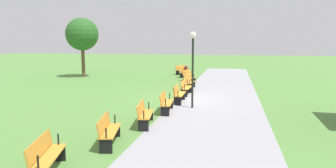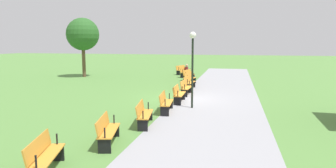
{
  "view_description": "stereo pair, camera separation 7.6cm",
  "coord_description": "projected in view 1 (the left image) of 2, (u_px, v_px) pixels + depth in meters",
  "views": [
    {
      "loc": [
        16.42,
        2.75,
        3.18
      ],
      "look_at": [
        0.0,
        -0.92,
        0.8
      ],
      "focal_mm": 31.6,
      "sensor_mm": 36.0,
      "label": 1
    },
    {
      "loc": [
        16.41,
        2.82,
        3.18
      ],
      "look_at": [
        0.0,
        -0.92,
        0.8
      ],
      "focal_mm": 31.6,
      "sensor_mm": 36.0,
      "label": 2
    }
  ],
  "objects": [
    {
      "name": "bench_5",
      "position": [
        186.0,
        87.0,
        18.0
      ],
      "size": [
        1.67,
        0.53,
        0.89
      ],
      "rotation": [
        0.0,
        0.0,
        -0.03
      ],
      "color": "orange",
      "rests_on": "ground"
    },
    {
      "name": "bench_10",
      "position": [
        46.0,
        155.0,
        7.15
      ],
      "size": [
        1.72,
        0.94,
        0.89
      ],
      "rotation": [
        0.0,
        0.0,
        0.3
      ],
      "color": "orange",
      "rests_on": "ground"
    },
    {
      "name": "bench_4",
      "position": [
        189.0,
        82.0,
        20.29
      ],
      "size": [
        1.69,
        0.64,
        0.89
      ],
      "rotation": [
        0.0,
        0.0,
        -0.1
      ],
      "color": "orange",
      "rests_on": "ground"
    },
    {
      "name": "lamp_post",
      "position": [
        193.0,
        55.0,
        14.11
      ],
      "size": [
        0.32,
        0.32,
        3.68
      ],
      "color": "black",
      "rests_on": "ground"
    },
    {
      "name": "bench_1",
      "position": [
        185.0,
        72.0,
        27.24
      ],
      "size": [
        1.72,
        0.94,
        0.89
      ],
      "rotation": [
        0.0,
        0.0,
        -0.3
      ],
      "color": "orange",
      "rests_on": "ground"
    },
    {
      "name": "bench_7",
      "position": [
        166.0,
        102.0,
        13.5
      ],
      "size": [
        1.69,
        0.64,
        0.89
      ],
      "rotation": [
        0.0,
        0.0,
        0.1
      ],
      "color": "orange",
      "rests_on": "ground"
    },
    {
      "name": "bench_0",
      "position": [
        181.0,
        70.0,
        29.55
      ],
      "size": [
        1.71,
        1.04,
        0.89
      ],
      "rotation": [
        0.0,
        0.0,
        -0.37
      ],
      "color": "orange",
      "rests_on": "ground"
    },
    {
      "name": "bench_3",
      "position": [
        189.0,
        78.0,
        22.6
      ],
      "size": [
        1.71,
        0.74,
        0.89
      ],
      "rotation": [
        0.0,
        0.0,
        -0.17
      ],
      "color": "orange",
      "rests_on": "ground"
    },
    {
      "name": "bench_2",
      "position": [
        188.0,
        75.0,
        24.92
      ],
      "size": [
        1.72,
        0.84,
        0.89
      ],
      "rotation": [
        0.0,
        0.0,
        -0.23
      ],
      "color": "orange",
      "rests_on": "ground"
    },
    {
      "name": "bench_9",
      "position": [
        108.0,
        130.0,
        9.21
      ],
      "size": [
        1.72,
        0.84,
        0.89
      ],
      "rotation": [
        0.0,
        0.0,
        0.23
      ],
      "color": "orange",
      "rests_on": "ground"
    },
    {
      "name": "person_seated",
      "position": [
        187.0,
        70.0,
        27.24
      ],
      "size": [
        0.44,
        0.58,
        1.2
      ],
      "rotation": [
        0.0,
        0.0,
        -0.3
      ],
      "color": "maroon",
      "rests_on": "ground"
    },
    {
      "name": "bench_6",
      "position": [
        179.0,
        94.0,
        15.73
      ],
      "size": [
        1.67,
        0.53,
        0.89
      ],
      "rotation": [
        0.0,
        0.0,
        0.03
      ],
      "color": "orange",
      "rests_on": "ground"
    },
    {
      "name": "tree_1",
      "position": [
        82.0,
        34.0,
        26.87
      ],
      "size": [
        2.96,
        2.96,
        5.39
      ],
      "color": "brown",
      "rests_on": "ground"
    },
    {
      "name": "path_paving",
      "position": [
        218.0,
        100.0,
        16.49
      ],
      "size": [
        40.09,
        4.51,
        0.01
      ],
      "primitive_type": "cube",
      "color": "#939399",
      "rests_on": "ground"
    },
    {
      "name": "bench_8",
      "position": [
        144.0,
        114.0,
        11.33
      ],
      "size": [
        1.71,
        0.74,
        0.89
      ],
      "rotation": [
        0.0,
        0.0,
        0.17
      ],
      "color": "orange",
      "rests_on": "ground"
    },
    {
      "name": "ground_plane",
      "position": [
        184.0,
        98.0,
        16.91
      ],
      "size": [
        120.0,
        120.0,
        0.0
      ],
      "primitive_type": "plane",
      "color": "#54843D"
    }
  ]
}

